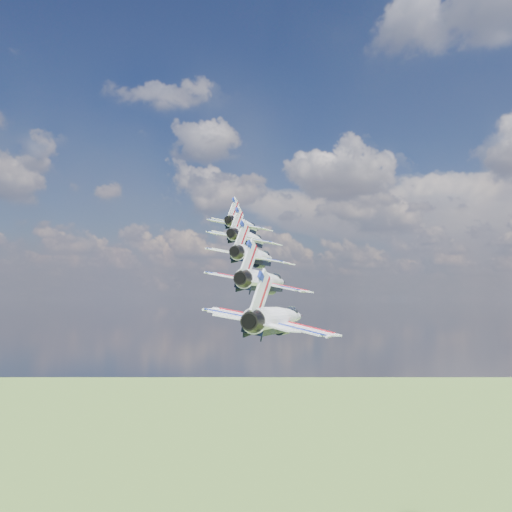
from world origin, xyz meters
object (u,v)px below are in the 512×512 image
Objects in this scene: jet_1 at (249,239)px; jet_3 at (265,281)px; jet_4 at (280,318)px; jet_2 at (256,256)px; jet_0 at (244,226)px.

jet_1 reaches higher than jet_3.
jet_1 is 1.00× the size of jet_4.
jet_4 is at bearing -65.96° from jet_2.
jet_3 is 11.55m from jet_4.
jet_0 is 11.55m from jet_1.
jet_1 is 34.64m from jet_4.
jet_1 is 23.09m from jet_3.
jet_3 is (7.66, -8.02, -3.21)m from jet_2.
jet_1 is at bearing 114.04° from jet_2.
jet_3 is at bearing 114.04° from jet_4.
jet_2 is 1.00× the size of jet_3.
jet_1 reaches higher than jet_4.
jet_0 reaches higher than jet_1.
jet_0 is 1.00× the size of jet_3.
jet_0 is 34.64m from jet_3.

